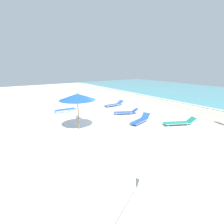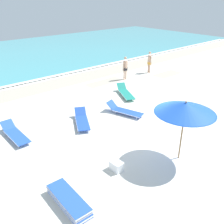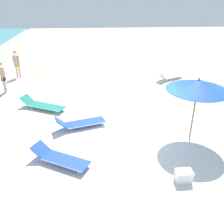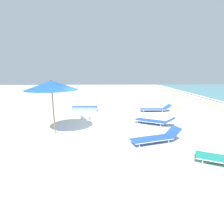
{
  "view_description": "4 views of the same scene",
  "coord_description": "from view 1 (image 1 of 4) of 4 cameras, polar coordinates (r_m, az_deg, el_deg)",
  "views": [
    {
      "loc": [
        9.76,
        -6.34,
        4.15
      ],
      "look_at": [
        -0.57,
        0.69,
        0.77
      ],
      "focal_mm": 28.0,
      "sensor_mm": 36.0,
      "label": 1
    },
    {
      "loc": [
        -7.86,
        -6.62,
        6.04
      ],
      "look_at": [
        -0.75,
        1.61,
        0.85
      ],
      "focal_mm": 40.0,
      "sensor_mm": 36.0,
      "label": 2
    },
    {
      "loc": [
        -8.59,
        1.59,
        5.36
      ],
      "look_at": [
        -0.19,
        1.03,
        1.15
      ],
      "focal_mm": 40.0,
      "sensor_mm": 36.0,
      "label": 3
    },
    {
      "loc": [
        7.34,
        0.35,
        2.82
      ],
      "look_at": [
        -0.04,
        0.55,
        1.09
      ],
      "focal_mm": 28.0,
      "sensor_mm": 36.0,
      "label": 4
    }
  ],
  "objects": [
    {
      "name": "cooler_box",
      "position": [
        14.2,
        -10.77,
        -1.35
      ],
      "size": [
        0.37,
        0.51,
        0.37
      ],
      "rotation": [
        0.0,
        0.0,
        4.75
      ],
      "color": "white",
      "rests_on": "ground_plane"
    },
    {
      "name": "sun_lounger_mid_beach_solo",
      "position": [
        13.09,
        9.2,
        -2.57
      ],
      "size": [
        1.19,
        2.18,
        0.56
      ],
      "rotation": [
        0.0,
        0.0,
        0.3
      ],
      "color": "blue",
      "rests_on": "ground_plane"
    },
    {
      "name": "sun_lounger_near_water_left",
      "position": [
        13.33,
        21.08,
        -3.12
      ],
      "size": [
        1.54,
        2.32,
        0.52
      ],
      "rotation": [
        0.0,
        0.0,
        -0.45
      ],
      "color": "#1E8475",
      "rests_on": "ground_plane"
    },
    {
      "name": "ground_plane",
      "position": [
        12.39,
        -1.13,
        -4.84
      ],
      "size": [
        60.0,
        60.0,
        0.16
      ],
      "color": "silver"
    },
    {
      "name": "sun_lounger_beside_umbrella",
      "position": [
        18.13,
        0.62,
        2.57
      ],
      "size": [
        0.65,
        2.17,
        0.5
      ],
      "rotation": [
        0.0,
        0.0,
        0.01
      ],
      "color": "blue",
      "rests_on": "ground_plane"
    },
    {
      "name": "beach_umbrella",
      "position": [
        11.15,
        -11.25,
        4.84
      ],
      "size": [
        2.29,
        2.29,
        2.49
      ],
      "color": "olive",
      "rests_on": "ground_plane"
    },
    {
      "name": "sun_lounger_near_water_right",
      "position": [
        5.93,
        9.26,
        -26.56
      ],
      "size": [
        1.44,
        2.0,
        0.63
      ],
      "rotation": [
        0.0,
        0.0,
        0.48
      ],
      "color": "white",
      "rests_on": "ground_plane"
    },
    {
      "name": "lounger_stack",
      "position": [
        16.15,
        -15.02,
        0.32
      ],
      "size": [
        0.66,
        1.9,
        0.32
      ],
      "rotation": [
        0.0,
        0.0,
        -0.03
      ],
      "color": "blue",
      "rests_on": "ground_plane"
    },
    {
      "name": "sun_lounger_under_umbrella",
      "position": [
        15.2,
        4.53,
        0.06
      ],
      "size": [
        1.52,
        2.11,
        0.5
      ],
      "rotation": [
        0.0,
        0.0,
        -0.49
      ],
      "color": "blue",
      "rests_on": "ground_plane"
    }
  ]
}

